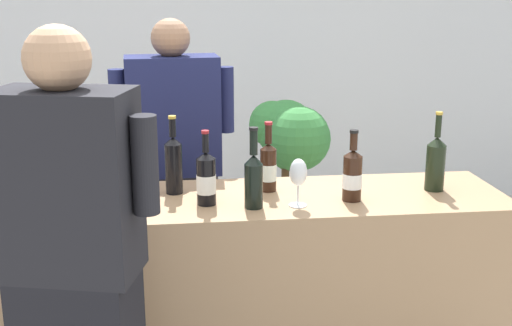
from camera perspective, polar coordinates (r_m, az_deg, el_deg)
The scene contains 13 objects.
wall_back at distance 5.20m, azimuth -5.53°, elevation 11.03°, with size 8.00×0.10×2.80m, color silver.
counter at distance 2.90m, azimuth -3.88°, elevation -11.75°, with size 2.53×0.57×0.91m, color #9E7A56.
wine_bottle_0 at distance 2.79m, azimuth 1.10°, elevation -0.31°, with size 0.07×0.07×0.31m.
wine_bottle_1 at distance 2.70m, azimuth 8.53°, elevation -1.04°, with size 0.08×0.08×0.30m.
wine_bottle_2 at distance 2.70m, azimuth -12.91°, elevation -1.16°, with size 0.08×0.08×0.32m.
wine_bottle_3 at distance 2.78m, azimuth -7.31°, elevation -0.01°, with size 0.07×0.07×0.34m.
wine_bottle_4 at distance 2.63m, azimuth -4.43°, elevation -1.38°, with size 0.08×0.08×0.31m.
wine_bottle_5 at distance 2.91m, azimuth 15.62°, elevation 0.09°, with size 0.08×0.08×0.35m.
wine_bottle_6 at distance 2.57m, azimuth -0.21°, elevation -1.33°, with size 0.07×0.07×0.33m.
wine_glass at distance 2.59m, azimuth 3.77°, elevation -1.00°, with size 0.07×0.07×0.20m.
person_server at distance 3.34m, azimuth -7.14°, elevation -1.93°, with size 0.62×0.27×1.63m.
person_guest at distance 2.16m, azimuth -15.61°, elevation -11.49°, with size 0.56×0.33×1.67m.
potted_shrub at distance 4.15m, azimuth 2.94°, elevation 1.38°, with size 0.50×0.52×1.08m.
Camera 1 is at (-0.11, -2.58, 1.76)m, focal length 45.19 mm.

